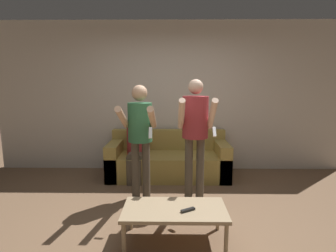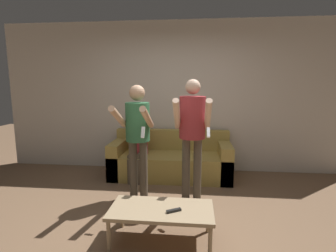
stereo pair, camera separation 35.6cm
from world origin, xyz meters
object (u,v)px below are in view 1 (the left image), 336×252
Objects in this scene: couch at (168,161)px; remote_on_table at (188,210)px; person_standing_left at (140,129)px; person_standing_right at (195,125)px; coffee_table at (175,211)px; person_seated at (136,143)px.

couch reaches higher than remote_on_table.
person_standing_right is at bearing 0.74° from person_standing_left.
couch is at bearing 96.21° from remote_on_table.
person_standing_left is at bearing 114.55° from coffee_table.
couch is at bearing 92.57° from coffee_table.
remote_on_table is (0.13, -0.06, 0.05)m from coffee_table.
person_seated is at bearing 109.47° from coffee_table.
remote_on_table is (0.22, -1.99, 0.10)m from couch.
remote_on_table is (-0.16, -1.07, -0.67)m from person_standing_right.
person_standing_right is 1.45× the size of person_seated.
coffee_table is 0.15m from remote_on_table.
person_standing_left is 1.29m from coffee_table.
person_seated is 7.70× the size of remote_on_table.
coffee_table is at bearing -105.77° from person_standing_right.
person_seated is at bearing -163.54° from couch.
coffee_table is 6.99× the size of remote_on_table.
couch is 1.93m from coffee_table.
person_seated is at bearing 140.36° from person_standing_right.
remote_on_table is (0.59, -1.06, -0.61)m from person_standing_left.
couch is 1.28× the size of person_standing_left.
person_standing_right is at bearing -39.64° from person_seated.
couch is at bearing 112.17° from person_standing_right.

